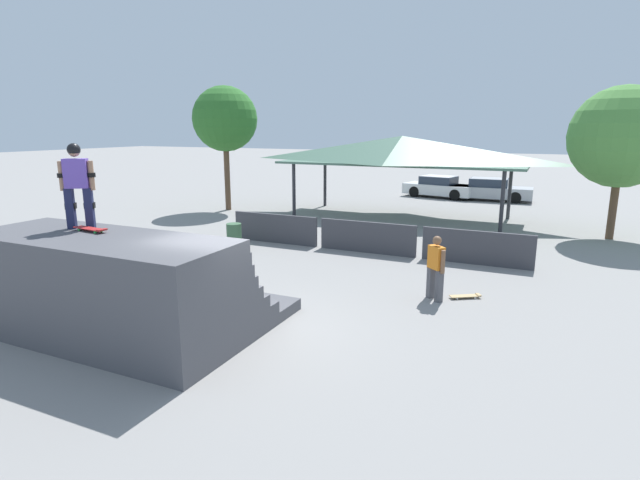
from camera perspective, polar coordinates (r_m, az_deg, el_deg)
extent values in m
plane|color=gray|center=(10.39, -9.18, -10.78)|extent=(160.00, 160.00, 0.00)
cube|color=#4C4C51|center=(11.63, -19.39, -8.06)|extent=(5.55, 4.12, 0.26)
cube|color=#4C4C51|center=(11.21, -21.28, -7.57)|extent=(5.55, 3.11, 0.26)
cube|color=#4C4C51|center=(11.01, -22.08, -6.58)|extent=(5.55, 2.74, 0.26)
cube|color=#4C4C51|center=(10.86, -22.66, -5.46)|extent=(5.55, 2.49, 0.26)
cube|color=#4C4C51|center=(10.73, -23.13, -4.26)|extent=(5.55, 2.32, 0.26)
cube|color=#4C4C51|center=(10.62, -23.50, -3.01)|extent=(5.55, 2.19, 0.26)
cube|color=#4C4C51|center=(10.53, -23.80, -1.70)|extent=(5.55, 2.11, 0.26)
cube|color=#4C4C51|center=(10.45, -24.02, -0.35)|extent=(5.55, 2.06, 0.26)
cylinder|color=silver|center=(11.11, -20.18, 1.19)|extent=(5.44, 0.07, 0.07)
cube|color=#1E2347|center=(11.33, -24.86, 3.33)|extent=(0.22, 0.22, 0.84)
cube|color=black|center=(11.35, -24.84, 3.60)|extent=(0.24, 0.23, 0.12)
cube|color=#1E2347|center=(11.43, -26.62, 3.23)|extent=(0.22, 0.22, 0.84)
cube|color=black|center=(11.45, -26.60, 3.51)|extent=(0.24, 0.23, 0.12)
cube|color=#6B4CB7|center=(11.30, -26.09, 6.85)|extent=(0.50, 0.44, 0.59)
cylinder|color=#A87A5B|center=(11.22, -24.69, 6.71)|extent=(0.15, 0.15, 0.59)
cylinder|color=black|center=(11.22, -24.69, 6.77)|extent=(0.23, 0.23, 0.09)
cylinder|color=#A87A5B|center=(11.39, -27.43, 6.51)|extent=(0.15, 0.15, 0.59)
cylinder|color=black|center=(11.38, -27.44, 6.57)|extent=(0.23, 0.23, 0.09)
sphere|color=#A87A5B|center=(11.27, -26.32, 9.10)|extent=(0.23, 0.23, 0.23)
sphere|color=black|center=(11.27, -26.33, 9.24)|extent=(0.26, 0.26, 0.26)
cylinder|color=green|center=(10.85, -23.72, 0.96)|extent=(0.05, 0.04, 0.05)
cylinder|color=green|center=(10.77, -24.32, 0.83)|extent=(0.05, 0.04, 0.05)
cylinder|color=green|center=(11.26, -25.24, 1.22)|extent=(0.05, 0.04, 0.05)
cylinder|color=green|center=(11.19, -25.82, 1.09)|extent=(0.05, 0.04, 0.05)
cube|color=#B22323|center=(11.01, -24.80, 1.20)|extent=(0.84, 0.28, 0.02)
cube|color=#B22323|center=(10.70, -23.66, 1.11)|extent=(0.12, 0.21, 0.02)
cube|color=#4C4C51|center=(12.62, 12.53, -4.73)|extent=(0.21, 0.21, 0.79)
cube|color=#4C4C51|center=(12.36, 13.46, -5.15)|extent=(0.21, 0.21, 0.79)
cube|color=orange|center=(12.31, 13.14, -1.95)|extent=(0.46, 0.44, 0.56)
cylinder|color=brown|center=(12.52, 12.42, -1.87)|extent=(0.15, 0.15, 0.56)
cylinder|color=brown|center=(12.11, 13.87, -2.45)|extent=(0.15, 0.15, 0.56)
sphere|color=brown|center=(12.21, 13.24, -0.05)|extent=(0.22, 0.22, 0.22)
cylinder|color=silver|center=(13.04, 17.06, -6.12)|extent=(0.06, 0.05, 0.05)
cylinder|color=silver|center=(12.92, 17.32, -6.32)|extent=(0.06, 0.05, 0.05)
cylinder|color=silver|center=(12.85, 15.15, -6.27)|extent=(0.06, 0.05, 0.05)
cylinder|color=silver|center=(12.73, 15.39, -6.47)|extent=(0.06, 0.05, 0.05)
cube|color=tan|center=(12.87, 16.25, -6.15)|extent=(0.75, 0.58, 0.02)
cube|color=tan|center=(13.01, 17.67, -5.96)|extent=(0.18, 0.22, 0.02)
cube|color=#3D3D42|center=(18.24, -5.15, 1.33)|extent=(3.34, 0.12, 1.05)
cube|color=#3D3D42|center=(16.78, 5.42, 0.32)|extent=(3.34, 0.12, 1.05)
cube|color=#3D3D42|center=(15.99, 17.50, -0.84)|extent=(3.34, 0.12, 1.05)
cylinder|color=#2D2D33|center=(23.59, -3.00, 5.71)|extent=(0.16, 0.16, 2.48)
cylinder|color=#2D2D33|center=(20.97, 20.11, 4.08)|extent=(0.16, 0.16, 2.48)
cylinder|color=#2D2D33|center=(26.77, 0.58, 6.56)|extent=(0.16, 0.16, 2.48)
cylinder|color=#2D2D33|center=(24.49, 20.86, 5.16)|extent=(0.16, 0.16, 2.48)
cube|color=#4C705B|center=(23.40, 9.27, 8.69)|extent=(10.92, 4.18, 0.10)
pyramid|color=#4C705B|center=(23.37, 9.33, 10.24)|extent=(10.70, 4.10, 1.17)
cylinder|color=brown|center=(21.65, 30.49, 3.31)|extent=(0.28, 0.28, 2.46)
sphere|color=#4C893D|center=(21.46, 31.26, 10.04)|extent=(3.68, 3.68, 3.68)
cylinder|color=brown|center=(25.83, -10.56, 7.14)|extent=(0.28, 0.28, 3.39)
sphere|color=#2D6B28|center=(25.72, -10.82, 13.45)|extent=(3.19, 3.19, 3.19)
cylinder|color=#385B3D|center=(17.69, -9.79, 0.51)|extent=(0.52, 0.52, 0.85)
cube|color=silver|center=(31.08, 13.53, 5.67)|extent=(4.46, 2.56, 0.62)
cube|color=#283342|center=(31.07, 13.40, 6.67)|extent=(2.20, 1.83, 0.46)
cube|color=silver|center=(31.05, 13.42, 7.09)|extent=(2.11, 1.78, 0.04)
cylinder|color=black|center=(31.38, 16.25, 5.27)|extent=(0.67, 0.32, 0.64)
cylinder|color=black|center=(29.89, 15.18, 4.99)|extent=(0.67, 0.32, 0.64)
cylinder|color=black|center=(32.34, 11.98, 5.71)|extent=(0.67, 0.32, 0.64)
cylinder|color=black|center=(30.90, 10.74, 5.45)|extent=(0.67, 0.32, 0.64)
cube|color=#A8AAAF|center=(30.53, 18.90, 5.21)|extent=(4.57, 1.79, 0.62)
cube|color=#283342|center=(30.48, 18.75, 6.23)|extent=(2.13, 1.46, 0.46)
cube|color=#A8AAAF|center=(30.46, 18.78, 6.66)|extent=(2.04, 1.42, 0.04)
cylinder|color=black|center=(31.23, 21.53, 4.86)|extent=(0.64, 0.22, 0.64)
cylinder|color=black|center=(29.72, 21.41, 4.52)|extent=(0.64, 0.22, 0.64)
cylinder|color=black|center=(31.44, 16.48, 5.27)|extent=(0.64, 0.22, 0.64)
cylinder|color=black|center=(29.94, 16.11, 4.95)|extent=(0.64, 0.22, 0.64)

